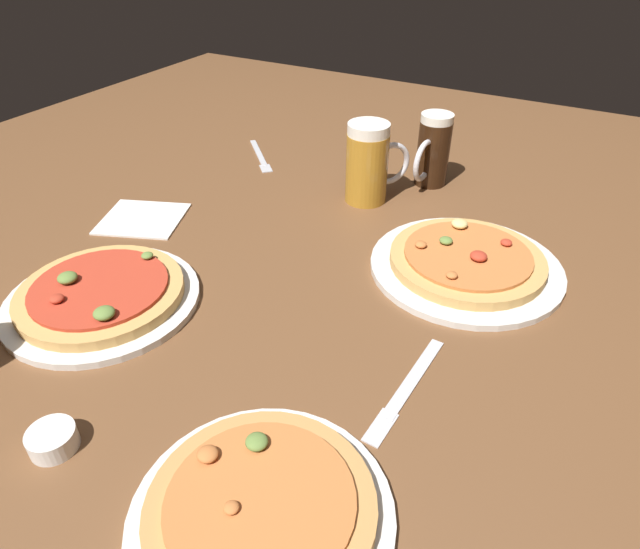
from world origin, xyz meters
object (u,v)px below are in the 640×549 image
Objects in this scene: ramekin_sauce at (53,440)px; knife_right at (407,388)px; beer_mug_dark at (369,163)px; beer_mug_amber at (432,151)px; napkin_folded at (142,218)px; fork_left at (260,156)px; pizza_plate_side at (261,510)px; pizza_plate_near at (101,295)px; pizza_plate_far at (466,262)px.

knife_right is at bearing 41.22° from ramekin_sauce.
beer_mug_amber is (0.09, 0.14, -0.00)m from beer_mug_dark.
napkin_folded reaches higher than fork_left.
beer_mug_dark is (-0.22, 0.73, 0.07)m from pizza_plate_side.
beer_mug_amber reaches higher than fork_left.
pizza_plate_near reaches higher than pizza_plate_side.
ramekin_sauce reaches higher than fork_left.
beer_mug_dark reaches higher than pizza_plate_side.
pizza_plate_side is 4.92× the size of ramekin_sauce.
beer_mug_dark is 0.17m from beer_mug_amber.
fork_left and knife_right have the same top height.
pizza_plate_far is at bearing 62.38° from ramekin_sauce.
knife_right is (0.34, 0.29, -0.01)m from ramekin_sauce.
beer_mug_amber reaches higher than pizza_plate_far.
beer_mug_dark is at bearing 120.61° from knife_right.
pizza_plate_side is at bearing 9.49° from ramekin_sauce.
pizza_plate_far is at bearing -59.48° from beer_mug_amber.
fork_left is (-0.55, 0.81, -0.01)m from pizza_plate_side.
pizza_plate_far is at bearing -31.12° from beer_mug_dark.
pizza_plate_near is 0.62m from pizza_plate_far.
pizza_plate_near is 1.95× the size of napkin_folded.
fork_left is at bearing 108.29° from ramekin_sauce.
pizza_plate_far is 2.12× the size of napkin_folded.
knife_right is at bearing -87.16° from pizza_plate_far.
beer_mug_dark is (0.22, 0.54, 0.07)m from pizza_plate_near.
beer_mug_amber is at bearing 56.81° from beer_mug_dark.
pizza_plate_near is 1.93× the size of fork_left.
fork_left is 0.74× the size of knife_right.
pizza_plate_near is 0.51m from knife_right.
beer_mug_dark is 2.93× the size of ramekin_sauce.
pizza_plate_side is at bearing -104.82° from knife_right.
pizza_plate_near is 0.47m from pizza_plate_side.
napkin_folded is at bearing 164.92° from knife_right.
beer_mug_dark reaches higher than pizza_plate_far.
beer_mug_dark is at bearing 86.14° from ramekin_sauce.
pizza_plate_near is at bearing -172.74° from knife_right.
ramekin_sauce is 0.45m from knife_right.
beer_mug_amber is 0.93m from ramekin_sauce.
beer_mug_dark reaches higher than fork_left.
beer_mug_dark is 0.48m from napkin_folded.
napkin_folded is 0.67m from knife_right.
pizza_plate_near is at bearing -141.88° from pizza_plate_far.
beer_mug_amber is at bearing 107.33° from knife_right.
knife_right is at bearing -72.67° from beer_mug_amber.
pizza_plate_side is 1.77× the size of fork_left.
beer_mug_dark is at bearing 148.88° from pizza_plate_far.
pizza_plate_near is 1.09× the size of pizza_plate_side.
pizza_plate_near is 0.59m from beer_mug_dark.
pizza_plate_side is (-0.05, -0.57, 0.00)m from pizza_plate_far.
pizza_plate_side is at bearing -55.65° from fork_left.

